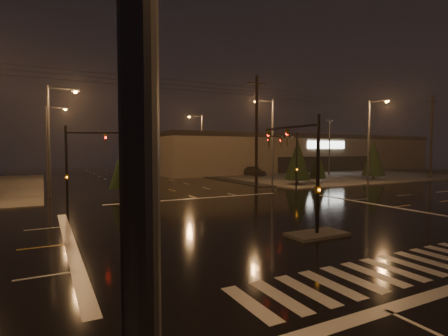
{
  "coord_description": "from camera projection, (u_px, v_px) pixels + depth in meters",
  "views": [
    {
      "loc": [
        -12.01,
        -17.07,
        4.27
      ],
      "look_at": [
        -0.82,
        4.45,
        3.0
      ],
      "focal_mm": 28.0,
      "sensor_mm": 36.0,
      "label": 1
    }
  ],
  "objects": [
    {
      "name": "streetlight_1",
      "position": [
        52.0,
        133.0,
        31.37
      ],
      "size": [
        2.77,
        0.32,
        10.0
      ],
      "color": "#38383A",
      "rests_on": "ground"
    },
    {
      "name": "retail_building",
      "position": [
        281.0,
        152.0,
        77.55
      ],
      "size": [
        60.2,
        28.3,
        7.2
      ],
      "color": "#6D614E",
      "rests_on": "ground"
    },
    {
      "name": "car_parked",
      "position": [
        254.0,
        171.0,
        56.13
      ],
      "size": [
        2.13,
        4.98,
        1.68
      ],
      "primitive_type": "imported",
      "rotation": [
        0.0,
        0.0,
        -0.03
      ],
      "color": "black",
      "rests_on": "ground"
    },
    {
      "name": "signal_mast_ne",
      "position": [
        291.0,
        155.0,
        34.04
      ],
      "size": [
        4.84,
        1.86,
        6.0
      ],
      "color": "black",
      "rests_on": "ground"
    },
    {
      "name": "utility_pole_2",
      "position": [
        431.0,
        137.0,
        50.48
      ],
      "size": [
        2.2,
        0.32,
        12.0
      ],
      "color": "black",
      "rests_on": "ground"
    },
    {
      "name": "conifer_2",
      "position": [
        373.0,
        158.0,
        48.15
      ],
      "size": [
        3.07,
        3.07,
        5.49
      ],
      "color": "black",
      "rests_on": "ground"
    },
    {
      "name": "ground",
      "position": [
        270.0,
        221.0,
        20.88
      ],
      "size": [
        140.0,
        140.0,
        0.0
      ],
      "primitive_type": "plane",
      "color": "black",
      "rests_on": "ground"
    },
    {
      "name": "streetlight_3",
      "position": [
        270.0,
        136.0,
        39.91
      ],
      "size": [
        2.77,
        0.32,
        10.0
      ],
      "color": "#38383A",
      "rests_on": "ground"
    },
    {
      "name": "streetlight_4",
      "position": [
        200.0,
        140.0,
        57.63
      ],
      "size": [
        2.77,
        0.32,
        10.0
      ],
      "color": "#38383A",
      "rests_on": "ground"
    },
    {
      "name": "stop_bar_far",
      "position": [
        198.0,
        198.0,
        30.63
      ],
      "size": [
        16.0,
        0.5,
        0.01
      ],
      "primitive_type": "cube",
      "color": "beige",
      "rests_on": "ground"
    },
    {
      "name": "parking_lot",
      "position": [
        342.0,
        174.0,
        61.82
      ],
      "size": [
        50.0,
        24.0,
        0.08
      ],
      "primitive_type": "cube",
      "color": "black",
      "rests_on": "ground"
    },
    {
      "name": "conifer_1",
      "position": [
        318.0,
        165.0,
        43.63
      ],
      "size": [
        2.18,
        2.18,
        4.1
      ],
      "color": "black",
      "rests_on": "ground"
    },
    {
      "name": "median_island",
      "position": [
        317.0,
        234.0,
        17.34
      ],
      "size": [
        3.0,
        1.6,
        0.15
      ],
      "primitive_type": "cube",
      "color": "#44423D",
      "rests_on": "ground"
    },
    {
      "name": "streetlight_6",
      "position": [
        371.0,
        137.0,
        40.63
      ],
      "size": [
        0.32,
        2.77,
        10.0
      ],
      "color": "#38383A",
      "rests_on": "ground"
    },
    {
      "name": "crosswalk",
      "position": [
        411.0,
        265.0,
        12.91
      ],
      "size": [
        15.0,
        2.6,
        0.01
      ],
      "primitive_type": "cube",
      "color": "beige",
      "rests_on": "ground"
    },
    {
      "name": "conifer_0",
      "position": [
        298.0,
        160.0,
        41.78
      ],
      "size": [
        3.06,
        3.06,
        5.48
      ],
      "color": "black",
      "rests_on": "ground"
    },
    {
      "name": "streetlight_2",
      "position": [
        49.0,
        138.0,
        45.55
      ],
      "size": [
        2.77,
        0.32,
        10.0
      ],
      "color": "#38383A",
      "rests_on": "ground"
    },
    {
      "name": "signal_mast_nw",
      "position": [
        82.0,
        156.0,
        25.29
      ],
      "size": [
        4.84,
        1.86,
        6.0
      ],
      "color": "black",
      "rests_on": "ground"
    },
    {
      "name": "conifer_3",
      "position": [
        121.0,
        170.0,
        32.15
      ],
      "size": [
        2.23,
        2.23,
        4.19
      ],
      "color": "black",
      "rests_on": "ground"
    },
    {
      "name": "utility_pole_1",
      "position": [
        256.0,
        132.0,
        36.65
      ],
      "size": [
        2.2,
        0.32,
        12.0
      ],
      "color": "black",
      "rests_on": "ground"
    },
    {
      "name": "sidewalk_ne",
      "position": [
        312.0,
        174.0,
        61.28
      ],
      "size": [
        36.0,
        36.0,
        0.12
      ],
      "primitive_type": "cube",
      "color": "#44423D",
      "rests_on": "ground"
    },
    {
      "name": "signal_mast_median",
      "position": [
        305.0,
        160.0,
        17.97
      ],
      "size": [
        0.25,
        4.59,
        6.0
      ],
      "color": "black",
      "rests_on": "ground"
    }
  ]
}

